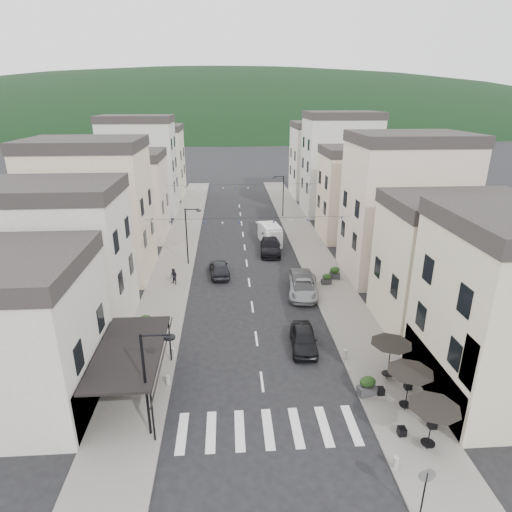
% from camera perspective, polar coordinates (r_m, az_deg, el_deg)
% --- Properties ---
extents(ground, '(700.00, 700.00, 0.00)m').
position_cam_1_polar(ground, '(22.90, 2.14, -25.42)').
color(ground, black).
rests_on(ground, ground).
extents(sidewalk_left, '(4.00, 76.00, 0.12)m').
position_cam_1_polar(sidewalk_left, '(50.87, -10.04, 1.39)').
color(sidewalk_left, slate).
rests_on(sidewalk_left, ground).
extents(sidewalk_right, '(4.00, 76.00, 0.12)m').
position_cam_1_polar(sidewalk_right, '(51.41, 6.81, 1.77)').
color(sidewalk_right, slate).
rests_on(sidewalk_right, ground).
extents(hill_backdrop, '(640.00, 360.00, 70.00)m').
position_cam_1_polar(hill_backdrop, '(316.26, -3.70, 17.49)').
color(hill_backdrop, black).
rests_on(hill_backdrop, ground).
extents(boutique_awning, '(3.77, 7.50, 3.28)m').
position_cam_1_polar(boutique_awning, '(25.31, -15.94, -12.17)').
color(boutique_awning, black).
rests_on(boutique_awning, ground).
extents(buildings_row_left, '(10.20, 54.16, 14.00)m').
position_cam_1_polar(buildings_row_left, '(56.02, -17.07, 8.99)').
color(buildings_row_left, '#BAB5AA').
rests_on(buildings_row_left, ground).
extents(buildings_row_right, '(10.20, 54.16, 14.50)m').
position_cam_1_polar(buildings_row_right, '(55.84, 13.41, 9.51)').
color(buildings_row_right, beige).
rests_on(buildings_row_right, ground).
extents(cafe_terrace, '(2.50, 8.10, 2.53)m').
position_cam_1_polar(cafe_terrace, '(25.23, 19.81, -14.84)').
color(cafe_terrace, black).
rests_on(cafe_terrace, ground).
extents(streetlamp_left_near, '(1.70, 0.56, 6.00)m').
position_cam_1_polar(streetlamp_left_near, '(22.28, -13.91, -15.10)').
color(streetlamp_left_near, black).
rests_on(streetlamp_left_near, ground).
extents(streetlamp_left_far, '(1.70, 0.56, 6.00)m').
position_cam_1_polar(streetlamp_left_far, '(43.91, -8.91, 3.37)').
color(streetlamp_left_far, black).
rests_on(streetlamp_left_far, ground).
extents(streetlamp_right_far, '(1.70, 0.56, 6.00)m').
position_cam_1_polar(streetlamp_right_far, '(61.65, 3.40, 8.54)').
color(streetlamp_right_far, black).
rests_on(streetlamp_right_far, ground).
extents(traffic_sign, '(0.70, 0.07, 2.70)m').
position_cam_1_polar(traffic_sign, '(20.53, 21.68, -26.36)').
color(traffic_sign, black).
rests_on(traffic_sign, ground).
extents(bollards, '(11.66, 10.26, 0.60)m').
position_cam_1_polar(bollards, '(26.74, 0.89, -16.32)').
color(bollards, gray).
rests_on(bollards, ground).
extents(bunting_near, '(19.00, 0.28, 0.62)m').
position_cam_1_polar(bunting_near, '(39.38, -1.04, 4.59)').
color(bunting_near, black).
rests_on(bunting_near, ground).
extents(bunting_far, '(19.00, 0.28, 0.62)m').
position_cam_1_polar(bunting_far, '(54.93, -1.89, 9.16)').
color(bunting_far, black).
rests_on(bunting_far, ground).
extents(parked_car_a, '(2.03, 4.39, 1.46)m').
position_cam_1_polar(parked_car_a, '(30.26, 6.36, -10.93)').
color(parked_car_a, black).
rests_on(parked_car_a, ground).
extents(parked_car_b, '(2.02, 5.16, 1.67)m').
position_cam_1_polar(parked_car_b, '(38.54, 6.11, -3.51)').
color(parked_car_b, '#2E2E30').
rests_on(parked_car_b, ground).
extents(parked_car_c, '(3.19, 5.65, 1.49)m').
position_cam_1_polar(parked_car_c, '(37.86, 6.30, -4.13)').
color(parked_car_c, '#909398').
rests_on(parked_car_c, ground).
extents(parked_car_d, '(2.64, 5.66, 1.60)m').
position_cam_1_polar(parked_car_d, '(47.66, 1.94, 1.32)').
color(parked_car_d, black).
rests_on(parked_car_d, ground).
extents(parked_car_e, '(2.23, 4.62, 1.52)m').
position_cam_1_polar(parked_car_e, '(41.77, -4.90, -1.63)').
color(parked_car_e, black).
rests_on(parked_car_e, ground).
extents(delivery_van, '(2.57, 5.08, 2.33)m').
position_cam_1_polar(delivery_van, '(50.89, 1.87, 2.99)').
color(delivery_van, white).
rests_on(delivery_van, ground).
extents(pedestrian_a, '(0.71, 0.63, 1.64)m').
position_cam_1_polar(pedestrian_a, '(30.51, -12.89, -10.62)').
color(pedestrian_a, black).
rests_on(pedestrian_a, sidewalk_left).
extents(pedestrian_b, '(0.95, 0.93, 1.54)m').
position_cam_1_polar(pedestrian_b, '(40.12, -10.91, -2.70)').
color(pedestrian_b, black).
rests_on(pedestrian_b, sidewalk_left).
extents(planter_la, '(0.97, 0.66, 0.99)m').
position_cam_1_polar(planter_la, '(32.08, -15.42, -9.92)').
color(planter_la, '#333335').
rests_on(planter_la, sidewalk_left).
extents(planter_lb, '(1.22, 0.96, 1.20)m').
position_cam_1_polar(planter_lb, '(33.11, -14.43, -8.60)').
color(planter_lb, '#2F2F31').
rests_on(planter_lb, sidewalk_left).
extents(planter_ra, '(1.18, 0.82, 1.20)m').
position_cam_1_polar(planter_ra, '(26.71, 14.62, -16.39)').
color(planter_ra, '#333336').
rests_on(planter_ra, sidewalk_right).
extents(planter_rb, '(0.96, 0.61, 1.02)m').
position_cam_1_polar(planter_rb, '(40.11, 9.38, -3.04)').
color(planter_rb, '#2C2C2E').
rests_on(planter_rb, sidewalk_right).
extents(planter_rc, '(1.18, 0.82, 1.20)m').
position_cam_1_polar(planter_rc, '(41.39, 10.44, -2.21)').
color(planter_rc, '#2B2B2D').
rests_on(planter_rc, sidewalk_right).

